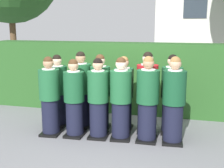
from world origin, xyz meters
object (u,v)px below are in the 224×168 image
student_front_row_2 (98,100)px  student_in_red_blazer (147,94)px  student_front_row_1 (74,100)px  student_rear_row_3 (124,95)px  student_rear_row_5 (171,96)px  student_rear_row_2 (100,94)px  student_front_row_0 (50,98)px  student_front_row_3 (121,101)px  student_front_row_5 (174,102)px  student_rear_row_1 (81,92)px  student_front_row_4 (148,101)px  student_rear_row_0 (58,92)px

student_front_row_2 → student_in_red_blazer: size_ratio=0.95×
student_front_row_1 → student_rear_row_3: size_ratio=0.99×
student_in_red_blazer → student_rear_row_5: bearing=5.9°
student_front_row_1 → student_rear_row_2: bearing=53.2°
student_front_row_0 → student_front_row_3: 1.46m
student_front_row_1 → student_rear_row_3: bearing=33.9°
student_front_row_5 → student_rear_row_2: bearing=166.1°
student_rear_row_2 → student_rear_row_1: bearing=177.2°
student_front_row_0 → student_front_row_1: bearing=4.0°
student_rear_row_2 → student_in_red_blazer: size_ratio=0.96×
student_front_row_3 → student_front_row_5: (1.01, 0.05, 0.02)m
student_rear_row_3 → student_rear_row_5: size_ratio=0.97×
student_front_row_4 → student_rear_row_1: 1.57m
student_front_row_1 → student_front_row_4: size_ratio=0.95×
student_front_row_2 → student_rear_row_1: student_rear_row_1 is taller
student_front_row_1 → student_rear_row_3: 1.06m
student_front_row_1 → student_front_row_4: 1.46m
student_front_row_0 → student_front_row_2: (1.00, 0.09, -0.01)m
student_front_row_2 → student_front_row_3: bearing=4.8°
student_front_row_0 → student_rear_row_5: (2.39, 0.69, 0.02)m
student_front_row_1 → student_rear_row_3: student_rear_row_3 is taller
student_front_row_3 → student_rear_row_1: bearing=155.2°
student_front_row_3 → student_rear_row_3: (-0.05, 0.50, -0.02)m
student_front_row_5 → student_rear_row_0: size_ratio=1.04×
student_front_row_4 → student_front_row_5: 0.49m
student_rear_row_2 → student_front_row_3: bearing=-38.5°
student_front_row_0 → student_rear_row_3: size_ratio=1.02×
student_front_row_2 → student_rear_row_1: bearing=137.4°
student_front_row_0 → student_front_row_4: bearing=4.3°
student_rear_row_3 → student_in_red_blazer: 0.50m
student_rear_row_0 → student_in_red_blazer: bearing=3.3°
student_rear_row_0 → student_rear_row_1: (0.52, 0.05, 0.04)m
student_in_red_blazer → student_rear_row_5: size_ratio=1.03×
student_rear_row_3 → student_front_row_5: bearing=-23.2°
student_front_row_3 → student_rear_row_2: size_ratio=1.00×
student_front_row_1 → student_front_row_4: (1.46, 0.11, 0.04)m
student_front_row_1 → student_front_row_2: 0.49m
student_front_row_5 → student_front_row_4: bearing=-177.0°
student_rear_row_1 → student_rear_row_5: 1.93m
student_front_row_2 → student_rear_row_3: size_ratio=1.01×
student_front_row_0 → student_front_row_5: 2.47m
student_front_row_3 → student_rear_row_1: size_ratio=0.97×
student_front_row_4 → student_rear_row_3: bearing=140.0°
student_front_row_4 → student_in_red_blazer: bearing=98.9°
student_rear_row_2 → student_rear_row_5: (1.48, 0.14, 0.01)m
student_rear_row_1 → student_rear_row_2: size_ratio=1.03×
student_front_row_1 → student_in_red_blazer: 1.51m
student_front_row_1 → student_rear_row_5: (1.88, 0.66, 0.04)m
student_front_row_5 → student_rear_row_1: 2.04m
student_rear_row_5 → student_front_row_4: bearing=-127.5°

